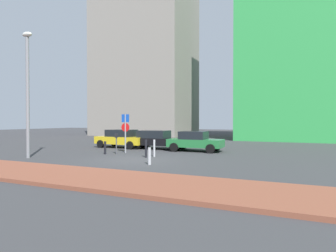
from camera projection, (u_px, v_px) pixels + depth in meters
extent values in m
plane|color=#38383A|center=(134.00, 160.00, 16.29)|extent=(120.00, 120.00, 0.00)
cube|color=brown|center=(64.00, 175.00, 11.35)|extent=(40.00, 3.28, 0.14)
cube|color=gold|center=(122.00, 140.00, 23.80)|extent=(4.50, 2.10, 0.61)
cube|color=black|center=(122.00, 133.00, 23.80)|extent=(2.33, 1.81, 0.57)
cylinder|color=black|center=(143.00, 144.00, 23.92)|extent=(0.65, 0.26, 0.64)
cylinder|color=black|center=(130.00, 145.00, 22.31)|extent=(0.65, 0.26, 0.64)
cylinder|color=black|center=(114.00, 142.00, 25.30)|extent=(0.65, 0.26, 0.64)
cylinder|color=black|center=(101.00, 144.00, 23.70)|extent=(0.65, 0.26, 0.64)
cube|color=black|center=(159.00, 141.00, 22.63)|extent=(4.62, 1.92, 0.56)
cube|color=black|center=(154.00, 134.00, 22.79)|extent=(2.35, 1.72, 0.59)
cylinder|color=black|center=(181.00, 145.00, 22.87)|extent=(0.64, 0.23, 0.64)
cylinder|color=black|center=(173.00, 147.00, 21.19)|extent=(0.64, 0.23, 0.64)
cylinder|color=black|center=(146.00, 144.00, 24.07)|extent=(0.64, 0.23, 0.64)
cylinder|color=black|center=(136.00, 145.00, 22.39)|extent=(0.64, 0.23, 0.64)
cube|color=#237238|center=(195.00, 143.00, 20.91)|extent=(3.97, 1.78, 0.57)
cube|color=black|center=(194.00, 135.00, 20.96)|extent=(1.89, 1.62, 0.57)
cylinder|color=black|center=(216.00, 147.00, 21.18)|extent=(0.64, 0.23, 0.64)
cylinder|color=black|center=(210.00, 149.00, 19.58)|extent=(0.64, 0.23, 0.64)
cylinder|color=black|center=(182.00, 145.00, 22.25)|extent=(0.64, 0.23, 0.64)
cylinder|color=black|center=(174.00, 147.00, 20.65)|extent=(0.64, 0.23, 0.64)
cylinder|color=gray|center=(125.00, 133.00, 19.81)|extent=(0.10, 0.10, 2.71)
cube|color=#1447B7|center=(125.00, 118.00, 19.79)|extent=(0.55, 0.09, 0.55)
cylinder|color=red|center=(125.00, 127.00, 19.80)|extent=(0.60, 0.09, 0.60)
cylinder|color=#4C4C51|center=(116.00, 146.00, 19.04)|extent=(0.08, 0.08, 1.11)
cube|color=black|center=(116.00, 135.00, 19.02)|extent=(0.18, 0.14, 0.28)
cylinder|color=gray|center=(28.00, 98.00, 17.07)|extent=(0.20, 0.20, 7.22)
ellipsoid|color=silver|center=(27.00, 34.00, 17.00)|extent=(0.70, 0.36, 0.30)
cylinder|color=#B7B7BC|center=(154.00, 148.00, 17.71)|extent=(0.12, 0.12, 1.07)
cylinder|color=#B7B7BC|center=(149.00, 156.00, 14.49)|extent=(0.16, 0.16, 0.87)
cylinder|color=black|center=(105.00, 148.00, 19.10)|extent=(0.15, 0.15, 0.86)
cylinder|color=black|center=(146.00, 149.00, 17.32)|extent=(0.12, 0.12, 1.08)
cube|color=green|center=(328.00, 31.00, 33.26)|extent=(19.55, 12.02, 25.42)
cube|color=gray|center=(145.00, 61.00, 45.07)|extent=(14.34, 10.55, 23.46)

